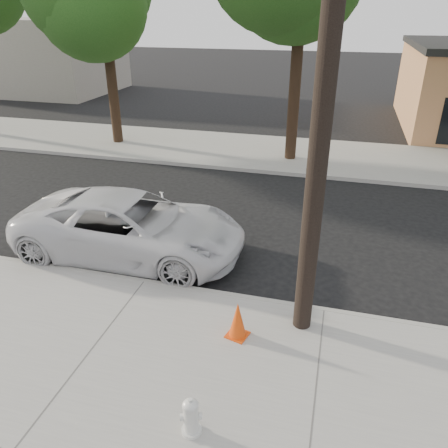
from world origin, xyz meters
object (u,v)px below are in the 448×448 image
(utility_pole, at_px, (326,82))
(traffic_cone, at_px, (238,320))
(police_cruiser, at_px, (131,226))
(fire_hydrant, at_px, (191,417))

(utility_pole, height_order, traffic_cone, utility_pole)
(traffic_cone, bearing_deg, police_cruiser, 143.16)
(utility_pole, distance_m, fire_hydrant, 5.28)
(fire_hydrant, xyz_separation_m, traffic_cone, (0.15, 2.20, 0.06))
(police_cruiser, height_order, traffic_cone, police_cruiser)
(traffic_cone, bearing_deg, fire_hydrant, -94.00)
(fire_hydrant, height_order, traffic_cone, traffic_cone)
(utility_pole, relative_size, traffic_cone, 12.15)
(utility_pole, height_order, fire_hydrant, utility_pole)
(utility_pole, xyz_separation_m, traffic_cone, (-1.13, -0.65, -4.19))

